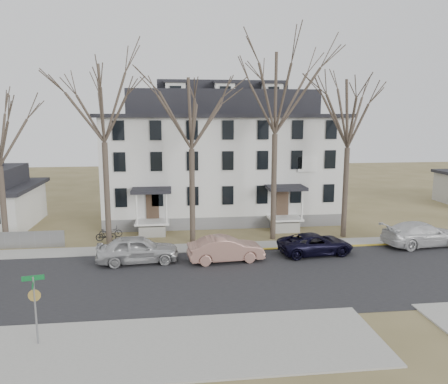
{
  "coord_description": "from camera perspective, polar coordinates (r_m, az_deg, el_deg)",
  "views": [
    {
      "loc": [
        -6.4,
        -21.19,
        9.1
      ],
      "look_at": [
        -2.78,
        9.0,
        3.77
      ],
      "focal_mm": 35.0,
      "sensor_mm": 36.0,
      "label": 1
    }
  ],
  "objects": [
    {
      "name": "car_white",
      "position": [
        33.92,
        24.43,
        -5.08
      ],
      "size": [
        6.01,
        3.06,
        1.67
      ],
      "primitive_type": "imported",
      "rotation": [
        0.0,
        0.0,
        1.7
      ],
      "color": "silver",
      "rests_on": "ground"
    },
    {
      "name": "bicycle_right",
      "position": [
        33.23,
        -15.15,
        -5.51
      ],
      "size": [
        1.51,
        0.5,
        0.89
      ],
      "primitive_type": "imported",
      "rotation": [
        0.0,
        0.0,
        1.63
      ],
      "color": "black",
      "rests_on": "ground"
    },
    {
      "name": "bicycle_left",
      "position": [
        34.09,
        -14.57,
        -5.1
      ],
      "size": [
        1.74,
        0.73,
        0.89
      ],
      "primitive_type": "imported",
      "rotation": [
        0.0,
        0.0,
        1.65
      ],
      "color": "black",
      "rests_on": "ground"
    },
    {
      "name": "car_tan",
      "position": [
        27.71,
        0.23,
        -7.52
      ],
      "size": [
        4.91,
        2.15,
        1.57
      ],
      "primitive_type": "imported",
      "rotation": [
        0.0,
        0.0,
        1.67
      ],
      "color": "#9C6F61",
      "rests_on": "ground"
    },
    {
      "name": "car_navy",
      "position": [
        29.75,
        11.85,
        -6.71
      ],
      "size": [
        5.15,
        2.77,
        1.37
      ],
      "primitive_type": "imported",
      "rotation": [
        0.0,
        0.0,
        1.67
      ],
      "color": "black",
      "rests_on": "ground"
    },
    {
      "name": "tree_mid_left",
      "position": [
        31.03,
        -4.32,
        10.84
      ],
      "size": [
        7.8,
        7.8,
        12.74
      ],
      "color": "#473B31",
      "rests_on": "ground"
    },
    {
      "name": "boarding_house",
      "position": [
        39.57,
        -0.41,
        4.54
      ],
      "size": [
        20.8,
        12.36,
        12.05
      ],
      "color": "slate",
      "rests_on": "ground"
    },
    {
      "name": "car_silver",
      "position": [
        27.95,
        -11.23,
        -7.41
      ],
      "size": [
        5.17,
        2.37,
        1.72
      ],
      "primitive_type": "imported",
      "rotation": [
        0.0,
        0.0,
        1.64
      ],
      "color": "#BABABA",
      "rests_on": "ground"
    },
    {
      "name": "tree_center",
      "position": [
        31.92,
        6.77,
        13.43
      ],
      "size": [
        9.0,
        9.0,
        14.7
      ],
      "color": "#473B31",
      "rests_on": "ground"
    },
    {
      "name": "ground",
      "position": [
        23.93,
        9.45,
        -12.56
      ],
      "size": [
        120.0,
        120.0,
        0.0
      ],
      "primitive_type": "plane",
      "color": "olive",
      "rests_on": "ground"
    },
    {
      "name": "far_sidewalk",
      "position": [
        31.24,
        5.34,
        -7.05
      ],
      "size": [
        120.0,
        2.0,
        0.08
      ],
      "primitive_type": "cube",
      "color": "#A09F97",
      "rests_on": "ground"
    },
    {
      "name": "street_sign",
      "position": [
        19.26,
        -23.48,
        -12.85
      ],
      "size": [
        0.84,
        0.84,
        2.94
      ],
      "rotation": [
        0.0,
        0.0,
        0.2
      ],
      "color": "gray",
      "rests_on": "ground"
    },
    {
      "name": "yellow_curb",
      "position": [
        31.83,
        14.59,
        -7.01
      ],
      "size": [
        14.0,
        0.25,
        0.06
      ],
      "primitive_type": "cube",
      "color": "gold",
      "rests_on": "ground"
    },
    {
      "name": "main_road",
      "position": [
        25.72,
        8.19,
        -10.89
      ],
      "size": [
        120.0,
        10.0,
        0.04
      ],
      "primitive_type": "cube",
      "color": "#27272A",
      "rests_on": "ground"
    },
    {
      "name": "tree_mid_right",
      "position": [
        33.57,
        16.04,
        10.41
      ],
      "size": [
        7.8,
        7.8,
        12.74
      ],
      "color": "#473B31",
      "rests_on": "ground"
    },
    {
      "name": "tree_far_left",
      "position": [
        31.35,
        -15.6,
        11.85
      ],
      "size": [
        8.4,
        8.4,
        13.72
      ],
      "color": "#473B31",
      "rests_on": "ground"
    },
    {
      "name": "near_sidewalk_left",
      "position": [
        18.64,
        -11.54,
        -19.5
      ],
      "size": [
        20.0,
        5.0,
        0.08
      ],
      "primitive_type": "cube",
      "color": "#A09F97",
      "rests_on": "ground"
    }
  ]
}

